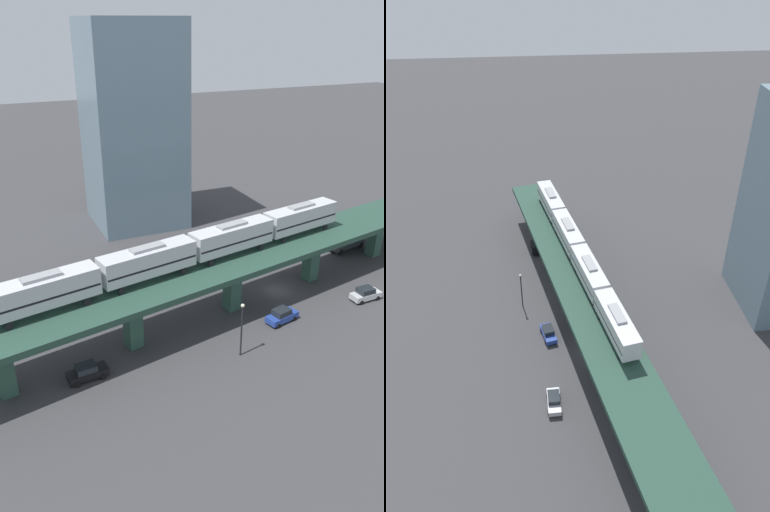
% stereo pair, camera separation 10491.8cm
% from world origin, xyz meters
% --- Properties ---
extents(ground_plane, '(400.00, 400.00, 0.00)m').
position_xyz_m(ground_plane, '(0.00, 0.00, 0.00)').
color(ground_plane, '#38383A').
extents(elevated_viaduct, '(25.83, 91.91, 7.31)m').
position_xyz_m(elevated_viaduct, '(0.03, -0.17, 6.29)').
color(elevated_viaduct, '#244135').
rests_on(elevated_viaduct, ground).
extents(subway_train, '(12.27, 49.42, 4.45)m').
position_xyz_m(subway_train, '(1.31, -14.08, 9.85)').
color(subway_train, silver).
rests_on(subway_train, elevated_viaduct).
extents(street_car_blue, '(2.73, 4.69, 1.89)m').
position_xyz_m(street_car_blue, '(7.20, -3.98, 0.94)').
color(street_car_blue, '#233D93').
rests_on(street_car_blue, ground).
extents(street_car_black, '(2.23, 4.53, 1.89)m').
position_xyz_m(street_car_black, '(8.41, -29.60, 0.94)').
color(street_car_black, black).
rests_on(street_car_black, ground).
extents(street_car_silver, '(2.00, 4.43, 1.89)m').
position_xyz_m(street_car_silver, '(7.12, 9.81, 0.94)').
color(street_car_silver, '#B7BABF').
rests_on(street_car_silver, ground).
extents(delivery_truck, '(3.55, 7.49, 3.20)m').
position_xyz_m(delivery_truck, '(-7.72, 18.78, 1.76)').
color(delivery_truck, '#333338').
rests_on(delivery_truck, ground).
extents(street_lamp, '(0.44, 0.44, 6.94)m').
position_xyz_m(street_lamp, '(11.33, -12.29, 4.11)').
color(street_lamp, black).
rests_on(street_lamp, ground).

